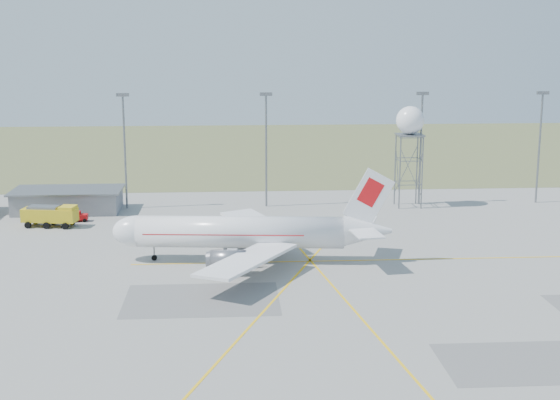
{
  "coord_description": "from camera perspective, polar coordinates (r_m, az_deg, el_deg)",
  "views": [
    {
      "loc": [
        -16.55,
        -71.86,
        29.88
      ],
      "look_at": [
        -9.22,
        40.0,
        6.53
      ],
      "focal_mm": 50.0,
      "sensor_mm": 36.0,
      "label": 1
    }
  ],
  "objects": [
    {
      "name": "building_grey",
      "position": [
        141.58,
        -15.26,
        -0.02
      ],
      "size": [
        19.0,
        10.0,
        3.9
      ],
      "color": "gray",
      "rests_on": "ground"
    },
    {
      "name": "mast_c",
      "position": [
        143.23,
        10.27,
        4.44
      ],
      "size": [
        2.2,
        0.5,
        20.5
      ],
      "color": "slate",
      "rests_on": "ground"
    },
    {
      "name": "mast_d",
      "position": [
        150.06,
        18.48,
        4.35
      ],
      "size": [
        2.2,
        0.5,
        20.5
      ],
      "color": "slate",
      "rests_on": "ground"
    },
    {
      "name": "baggage_tug",
      "position": [
        133.55,
        -14.38,
        -1.25
      ],
      "size": [
        2.24,
        1.81,
        1.72
      ],
      "rotation": [
        0.0,
        0.0,
        0.01
      ],
      "color": "red",
      "rests_on": "ground"
    },
    {
      "name": "ground",
      "position": [
        79.56,
        8.69,
        -10.44
      ],
      "size": [
        400.0,
        400.0,
        0.0
      ],
      "primitive_type": "plane",
      "color": "gray",
      "rests_on": "ground"
    },
    {
      "name": "fire_truck",
      "position": [
        130.84,
        -16.39,
        -1.17
      ],
      "size": [
        9.07,
        4.69,
        3.48
      ],
      "rotation": [
        0.0,
        0.0,
        -0.18
      ],
      "color": "gold",
      "rests_on": "ground"
    },
    {
      "name": "mast_b",
      "position": [
        139.16,
        -1.02,
        4.41
      ],
      "size": [
        2.2,
        0.5,
        20.5
      ],
      "color": "slate",
      "rests_on": "ground"
    },
    {
      "name": "airliner_main",
      "position": [
        105.78,
        -2.56,
        -2.41
      ],
      "size": [
        38.23,
        37.02,
        13.01
      ],
      "rotation": [
        0.0,
        0.0,
        3.05
      ],
      "color": "white",
      "rests_on": "ground"
    },
    {
      "name": "mast_a",
      "position": [
        140.22,
        -11.31,
        4.24
      ],
      "size": [
        2.2,
        0.5,
        20.5
      ],
      "color": "slate",
      "rests_on": "ground"
    },
    {
      "name": "radar_tower",
      "position": [
        141.21,
        9.43,
        3.58
      ],
      "size": [
        5.0,
        5.0,
        18.1
      ],
      "color": "slate",
      "rests_on": "ground"
    },
    {
      "name": "grass_strip",
      "position": [
        214.59,
        0.71,
        3.77
      ],
      "size": [
        400.0,
        120.0,
        0.03
      ],
      "primitive_type": "cube",
      "color": "#526437",
      "rests_on": "ground"
    }
  ]
}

